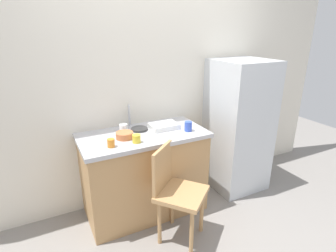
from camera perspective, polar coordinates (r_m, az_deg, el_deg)
ground_plane at (r=2.73m, az=5.99°, el=-22.84°), size 8.00×8.00×0.00m
back_wall at (r=2.94m, az=-3.68°, el=9.05°), size 4.80×0.10×2.59m
cabinet_base at (r=2.86m, az=-5.02°, el=-10.13°), size 1.19×0.60×0.84m
countertop at (r=2.66m, az=-5.30°, el=-1.92°), size 1.23×0.64×0.04m
faucet at (r=2.82m, az=-8.15°, el=2.21°), size 0.02×0.02×0.23m
refrigerator at (r=3.28m, az=14.51°, el=0.01°), size 0.60×0.62×1.53m
chair at (r=2.47m, az=1.55°, el=-13.19°), size 0.56×0.56×0.89m
dish_tray at (r=2.76m, az=-0.89°, el=-0.01°), size 0.28×0.20×0.05m
terracotta_bowl at (r=2.55m, az=-9.12°, el=-1.93°), size 0.16×0.16×0.06m
hotplate at (r=2.73m, az=-6.04°, el=-0.66°), size 0.17×0.17×0.02m
cup_yellow at (r=2.44m, az=-6.64°, el=-2.66°), size 0.07×0.07×0.07m
cup_white at (r=2.72m, az=-9.35°, el=-0.36°), size 0.08×0.08×0.07m
cup_orange at (r=2.38m, az=-11.89°, el=-3.51°), size 0.06×0.06×0.07m
cup_blue at (r=2.69m, az=4.27°, el=-0.06°), size 0.07×0.07×0.10m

